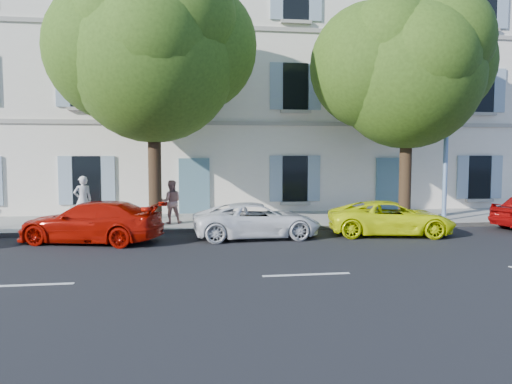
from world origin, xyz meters
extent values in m
plane|color=black|center=(0.00, 0.00, 0.00)|extent=(90.00, 90.00, 0.00)
cube|color=#A09E96|center=(0.00, 4.45, 0.07)|extent=(36.00, 4.50, 0.15)
cube|color=#9E998E|center=(0.00, 2.28, 0.08)|extent=(36.00, 0.16, 0.16)
cube|color=white|center=(0.00, 10.20, 6.00)|extent=(28.00, 7.00, 12.00)
imported|color=#A50E04|center=(-5.48, 0.90, 0.63)|extent=(4.69, 2.96, 1.26)
imported|color=white|center=(-0.36, 0.98, 0.57)|extent=(4.16, 2.04, 1.14)
imported|color=#EAF60A|center=(4.12, 0.86, 0.57)|extent=(4.37, 2.59, 1.14)
cylinder|color=#3A2819|center=(-3.67, 3.25, 1.98)|extent=(0.46, 0.46, 3.66)
ellipsoid|color=#436C1B|center=(-3.67, 3.25, 6.00)|extent=(5.85, 5.85, 6.44)
cylinder|color=#3A2819|center=(5.67, 3.15, 1.87)|extent=(0.45, 0.45, 3.43)
ellipsoid|color=#40661A|center=(5.67, 3.15, 5.67)|extent=(5.57, 5.57, 6.13)
cylinder|color=#7293BF|center=(7.19, 2.95, 4.41)|extent=(0.17, 0.17, 8.52)
imported|color=silver|center=(-6.27, 3.94, 1.03)|extent=(0.75, 0.64, 1.75)
imported|color=tan|center=(-3.12, 3.68, 0.94)|extent=(0.79, 0.63, 1.58)
camera|label=1|loc=(-2.76, -14.71, 2.73)|focal=35.00mm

